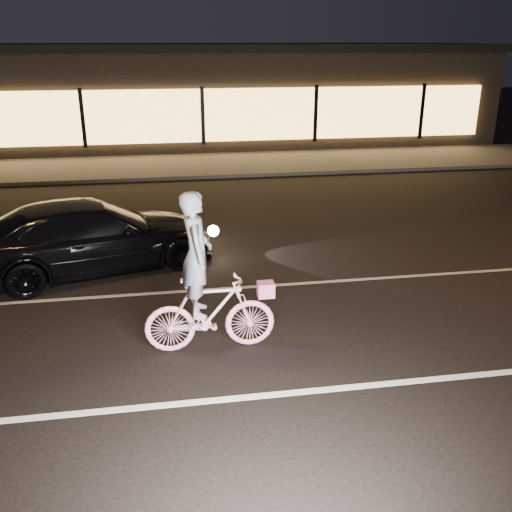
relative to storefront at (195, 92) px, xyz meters
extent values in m
plane|color=black|center=(0.00, -18.97, -2.15)|extent=(90.00, 90.00, 0.00)
cube|color=silver|center=(0.00, -20.47, -2.14)|extent=(60.00, 0.12, 0.01)
cube|color=gray|center=(0.00, -16.97, -2.14)|extent=(60.00, 0.10, 0.01)
cube|color=#383533|center=(0.00, -5.97, -2.09)|extent=(30.00, 4.00, 0.12)
cube|color=black|center=(0.00, 0.03, -0.15)|extent=(25.00, 8.00, 4.00)
cube|color=black|center=(0.00, 0.03, 1.90)|extent=(25.40, 8.40, 0.30)
cube|color=#E6A750|center=(0.00, -4.07, -0.55)|extent=(23.00, 0.15, 2.00)
cube|color=black|center=(-4.50, -4.15, -0.55)|extent=(0.15, 0.08, 2.20)
cube|color=black|center=(0.00, -4.15, -0.55)|extent=(0.15, 0.08, 2.20)
cube|color=black|center=(4.50, -4.15, -0.55)|extent=(0.15, 0.08, 2.20)
cube|color=black|center=(9.00, -4.15, -0.55)|extent=(0.15, 0.08, 2.20)
imported|color=#FF4E90|center=(-1.06, -19.12, -1.56)|extent=(1.95, 0.55, 1.17)
imported|color=silver|center=(-1.23, -19.12, -0.61)|extent=(0.44, 0.67, 1.84)
cube|color=#DE3882|center=(-0.23, -19.12, -1.23)|extent=(0.25, 0.20, 0.22)
imported|color=black|center=(-3.11, -15.55, -1.44)|extent=(5.27, 3.40, 1.42)
sphere|color=#FFF2BF|center=(-1.07, -14.21, -1.50)|extent=(0.24, 0.24, 0.24)
sphere|color=#FFF2BF|center=(-0.67, -15.45, -1.50)|extent=(0.24, 0.24, 0.24)
camera|label=1|loc=(-1.62, -26.69, 2.23)|focal=40.00mm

